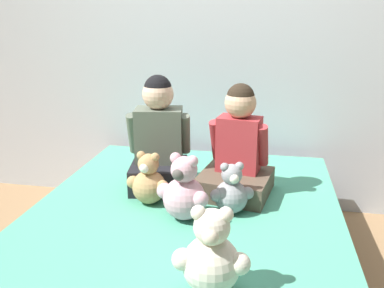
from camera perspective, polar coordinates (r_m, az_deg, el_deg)
wall_behind_bed at (r=2.85m, az=3.42°, el=15.65°), size 8.00×0.06×2.50m
bed at (r=2.06m, az=-1.50°, el=-15.73°), size 1.53×2.01×0.43m
child_on_left at (r=2.21m, az=-4.68°, el=0.47°), size 0.36×0.35×0.62m
child_on_right at (r=2.15m, az=6.40°, el=-1.17°), size 0.42×0.42×0.58m
teddy_bear_held_by_left_child at (r=2.06m, az=-6.09°, el=-5.30°), size 0.22×0.17×0.27m
teddy_bear_held_by_right_child at (r=1.96m, az=5.54°, el=-6.69°), size 0.20×0.16×0.26m
teddy_bear_between_children at (r=1.89m, az=-1.13°, el=-6.75°), size 0.26×0.20×0.32m
teddy_bear_at_foot_of_bed at (r=1.43m, az=2.73°, el=-15.47°), size 0.27×0.20×0.32m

